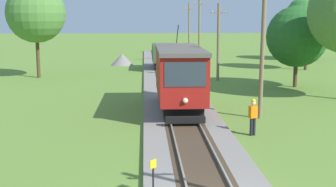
{
  "coord_description": "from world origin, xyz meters",
  "views": [
    {
      "loc": [
        -2.02,
        -12.47,
        5.72
      ],
      "look_at": [
        -0.74,
        12.6,
        1.4
      ],
      "focal_mm": 49.31,
      "sensor_mm": 36.0,
      "label": 1
    }
  ],
  "objects_px": {
    "red_tram": "(179,75)",
    "tree_horizon": "(36,13)",
    "track_worker": "(253,115)",
    "utility_pole_distant": "(189,28)",
    "utility_pole_mid": "(218,41)",
    "gravel_pile": "(122,59)",
    "tree_right_near": "(297,37)",
    "freight_car": "(164,55)",
    "tree_right_far": "(307,25)",
    "trackside_signal_marker": "(153,175)",
    "utility_pole_far": "(199,29)",
    "tree_left_far": "(308,19)",
    "utility_pole_near_tram": "(262,49)"
  },
  "relations": [
    {
      "from": "red_tram",
      "to": "tree_right_far",
      "type": "height_order",
      "value": "tree_right_far"
    },
    {
      "from": "red_tram",
      "to": "utility_pole_near_tram",
      "type": "bearing_deg",
      "value": -24.09
    },
    {
      "from": "tree_left_far",
      "to": "gravel_pile",
      "type": "bearing_deg",
      "value": 163.91
    },
    {
      "from": "freight_car",
      "to": "gravel_pile",
      "type": "relative_size",
      "value": 1.98
    },
    {
      "from": "gravel_pile",
      "to": "tree_left_far",
      "type": "height_order",
      "value": "tree_left_far"
    },
    {
      "from": "red_tram",
      "to": "tree_right_far",
      "type": "bearing_deg",
      "value": 59.06
    },
    {
      "from": "freight_car",
      "to": "utility_pole_distant",
      "type": "distance_m",
      "value": 18.7
    },
    {
      "from": "utility_pole_distant",
      "to": "tree_right_near",
      "type": "relative_size",
      "value": 1.15
    },
    {
      "from": "utility_pole_distant",
      "to": "trackside_signal_marker",
      "type": "height_order",
      "value": "utility_pole_distant"
    },
    {
      "from": "red_tram",
      "to": "utility_pole_mid",
      "type": "distance_m",
      "value": 13.85
    },
    {
      "from": "red_tram",
      "to": "tree_horizon",
      "type": "height_order",
      "value": "tree_horizon"
    },
    {
      "from": "tree_right_far",
      "to": "tree_horizon",
      "type": "relative_size",
      "value": 0.84
    },
    {
      "from": "utility_pole_distant",
      "to": "tree_left_far",
      "type": "distance_m",
      "value": 21.65
    },
    {
      "from": "utility_pole_distant",
      "to": "freight_car",
      "type": "bearing_deg",
      "value": -103.61
    },
    {
      "from": "utility_pole_far",
      "to": "gravel_pile",
      "type": "relative_size",
      "value": 2.99
    },
    {
      "from": "utility_pole_near_tram",
      "to": "tree_left_far",
      "type": "distance_m",
      "value": 24.61
    },
    {
      "from": "utility_pole_near_tram",
      "to": "gravel_pile",
      "type": "height_order",
      "value": "utility_pole_near_tram"
    },
    {
      "from": "red_tram",
      "to": "gravel_pile",
      "type": "distance_m",
      "value": 26.33
    },
    {
      "from": "track_worker",
      "to": "tree_right_far",
      "type": "xyz_separation_m",
      "value": [
        15.35,
        36.27,
        3.36
      ]
    },
    {
      "from": "freight_car",
      "to": "tree_left_far",
      "type": "xyz_separation_m",
      "value": [
        14.73,
        -0.9,
        3.71
      ]
    },
    {
      "from": "tree_right_near",
      "to": "tree_right_far",
      "type": "xyz_separation_m",
      "value": [
        8.52,
        21.71,
        0.34
      ]
    },
    {
      "from": "red_tram",
      "to": "utility_pole_distant",
      "type": "relative_size",
      "value": 1.16
    },
    {
      "from": "gravel_pile",
      "to": "tree_right_near",
      "type": "height_order",
      "value": "tree_right_near"
    },
    {
      "from": "utility_pole_mid",
      "to": "gravel_pile",
      "type": "relative_size",
      "value": 2.53
    },
    {
      "from": "tree_right_near",
      "to": "tree_left_far",
      "type": "xyz_separation_m",
      "value": [
        4.8,
        11.26,
        1.27
      ]
    },
    {
      "from": "trackside_signal_marker",
      "to": "tree_right_near",
      "type": "relative_size",
      "value": 0.18
    },
    {
      "from": "red_tram",
      "to": "tree_left_far",
      "type": "distance_m",
      "value": 25.29
    },
    {
      "from": "utility_pole_mid",
      "to": "trackside_signal_marker",
      "type": "xyz_separation_m",
      "value": [
        -6.15,
        -25.71,
        -2.75
      ]
    },
    {
      "from": "trackside_signal_marker",
      "to": "gravel_pile",
      "type": "bearing_deg",
      "value": 94.13
    },
    {
      "from": "utility_pole_distant",
      "to": "track_worker",
      "type": "xyz_separation_m",
      "value": [
        -1.26,
        -44.76,
        -2.79
      ]
    },
    {
      "from": "utility_pole_far",
      "to": "utility_pole_distant",
      "type": "distance_m",
      "value": 12.25
    },
    {
      "from": "red_tram",
      "to": "tree_right_near",
      "type": "xyz_separation_m",
      "value": [
        9.93,
        9.07,
        1.81
      ]
    },
    {
      "from": "gravel_pile",
      "to": "utility_pole_near_tram",
      "type": "bearing_deg",
      "value": -72.22
    },
    {
      "from": "red_tram",
      "to": "track_worker",
      "type": "relative_size",
      "value": 4.79
    },
    {
      "from": "utility_pole_far",
      "to": "gravel_pile",
      "type": "height_order",
      "value": "utility_pole_far"
    },
    {
      "from": "utility_pole_mid",
      "to": "tree_right_near",
      "type": "bearing_deg",
      "value": -35.83
    },
    {
      "from": "utility_pole_near_tram",
      "to": "tree_horizon",
      "type": "distance_m",
      "value": 23.94
    },
    {
      "from": "utility_pole_far",
      "to": "tree_horizon",
      "type": "height_order",
      "value": "tree_horizon"
    },
    {
      "from": "red_tram",
      "to": "utility_pole_distant",
      "type": "distance_m",
      "value": 39.54
    },
    {
      "from": "tree_left_far",
      "to": "utility_pole_mid",
      "type": "bearing_deg",
      "value": -145.06
    },
    {
      "from": "utility_pole_distant",
      "to": "tree_right_near",
      "type": "distance_m",
      "value": 30.71
    },
    {
      "from": "utility_pole_distant",
      "to": "trackside_signal_marker",
      "type": "xyz_separation_m",
      "value": [
        -6.15,
        -51.9,
        -3.1
      ]
    },
    {
      "from": "utility_pole_near_tram",
      "to": "tree_left_far",
      "type": "height_order",
      "value": "tree_left_far"
    },
    {
      "from": "utility_pole_mid",
      "to": "utility_pole_far",
      "type": "xyz_separation_m",
      "value": [
        0.0,
        13.94,
        0.61
      ]
    },
    {
      "from": "gravel_pile",
      "to": "tree_horizon",
      "type": "relative_size",
      "value": 0.31
    },
    {
      "from": "track_worker",
      "to": "tree_horizon",
      "type": "relative_size",
      "value": 0.21
    },
    {
      "from": "red_tram",
      "to": "tree_horizon",
      "type": "bearing_deg",
      "value": 126.67
    },
    {
      "from": "gravel_pile",
      "to": "tree_left_far",
      "type": "bearing_deg",
      "value": -16.09
    },
    {
      "from": "freight_car",
      "to": "tree_right_far",
      "type": "relative_size",
      "value": 0.73
    },
    {
      "from": "trackside_signal_marker",
      "to": "track_worker",
      "type": "height_order",
      "value": "track_worker"
    }
  ]
}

